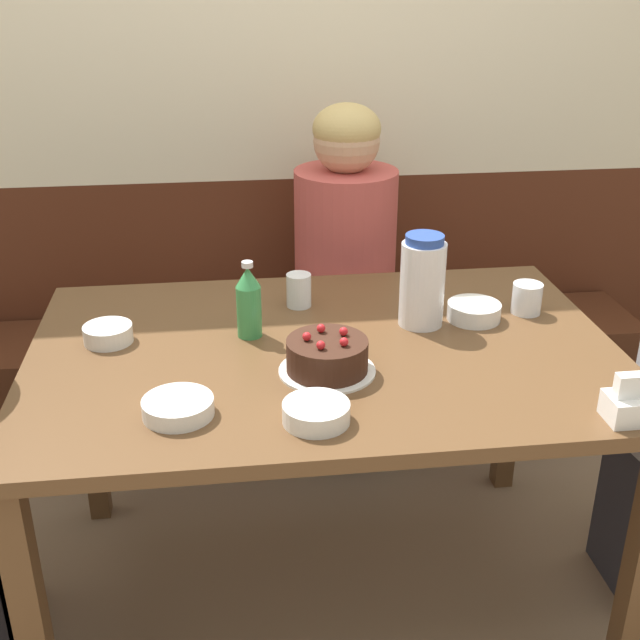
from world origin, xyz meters
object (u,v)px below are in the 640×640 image
at_px(glass_water_tall, 299,290).
at_px(person_dark_striped, 344,293).
at_px(glass_tumbler_short, 527,298).
at_px(bowl_sauce_shallow, 474,311).
at_px(napkin_holder, 634,403).
at_px(bowl_rice_small, 108,334).
at_px(bowl_soup_white, 178,407).
at_px(bowl_side_dish, 316,413).
at_px(bench_seat, 294,381).
at_px(water_pitcher, 422,281).
at_px(soju_bottle, 249,301).
at_px(birthday_cake, 327,357).

distance_m(glass_water_tall, person_dark_striped, 0.56).
bearing_deg(glass_tumbler_short, bowl_sauce_shallow, -170.38).
distance_m(glass_tumbler_short, person_dark_striped, 0.74).
xyz_separation_m(napkin_holder, bowl_rice_small, (-1.10, 0.50, -0.02)).
relative_size(bowl_soup_white, bowl_side_dish, 1.07).
bearing_deg(bench_seat, bowl_rice_small, -125.31).
bearing_deg(glass_tumbler_short, glass_water_tall, 168.53).
height_order(water_pitcher, soju_bottle, water_pitcher).
distance_m(bench_seat, soju_bottle, 0.99).
bearing_deg(bowl_soup_white, person_dark_striped, 63.39).
bearing_deg(soju_bottle, person_dark_striped, 62.14).
bearing_deg(glass_water_tall, bowl_side_dish, -92.47).
xyz_separation_m(soju_bottle, napkin_holder, (0.75, -0.50, -0.05)).
bearing_deg(bowl_side_dish, soju_bottle, 105.11).
height_order(bowl_side_dish, glass_tumbler_short, glass_tumbler_short).
distance_m(water_pitcher, bowl_sauce_shallow, 0.17).
bearing_deg(bench_seat, napkin_holder, -64.94).
xyz_separation_m(bench_seat, napkin_holder, (0.58, -1.24, 0.58)).
distance_m(birthday_cake, glass_water_tall, 0.39).
bearing_deg(birthday_cake, water_pitcher, 40.23).
xyz_separation_m(soju_bottle, bowl_soup_white, (-0.16, -0.36, -0.07)).
bearing_deg(glass_tumbler_short, person_dark_striped, 123.37).
bearing_deg(bowl_rice_small, bowl_side_dish, -43.12).
xyz_separation_m(water_pitcher, glass_tumbler_short, (0.29, 0.03, -0.08)).
height_order(birthday_cake, person_dark_striped, person_dark_striped).
relative_size(napkin_holder, glass_water_tall, 1.22).
distance_m(bowl_sauce_shallow, glass_tumbler_short, 0.15).
bearing_deg(bowl_sauce_shallow, bowl_rice_small, -178.92).
height_order(bowl_soup_white, person_dark_striped, person_dark_striped).
bearing_deg(bench_seat, water_pitcher, -70.07).
height_order(napkin_holder, bowl_side_dish, napkin_holder).
height_order(soju_bottle, napkin_holder, soju_bottle).
height_order(birthday_cake, bowl_sauce_shallow, birthday_cake).
height_order(glass_water_tall, glass_tumbler_short, glass_water_tall).
relative_size(bench_seat, water_pitcher, 10.40).
relative_size(birthday_cake, bowl_rice_small, 1.86).
xyz_separation_m(bench_seat, bowl_sauce_shallow, (0.41, -0.72, 0.57)).
xyz_separation_m(napkin_holder, bowl_sauce_shallow, (-0.17, 0.52, -0.02)).
bearing_deg(glass_tumbler_short, water_pitcher, -173.49).
relative_size(water_pitcher, bowl_rice_small, 2.00).
bearing_deg(soju_bottle, napkin_holder, -33.37).
bearing_deg(water_pitcher, bowl_side_dish, -126.33).
height_order(bench_seat, glass_tumbler_short, glass_tumbler_short).
xyz_separation_m(bowl_sauce_shallow, glass_tumbler_short, (0.15, 0.03, 0.02)).
relative_size(soju_bottle, glass_water_tall, 2.16).
xyz_separation_m(birthday_cake, water_pitcher, (0.27, 0.23, 0.08)).
xyz_separation_m(bowl_rice_small, glass_tumbler_short, (1.08, 0.04, 0.02)).
bearing_deg(bowl_soup_white, bowl_side_dish, -12.32).
xyz_separation_m(bowl_soup_white, glass_water_tall, (0.30, 0.53, 0.03)).
distance_m(bowl_side_dish, person_dark_striped, 1.11).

